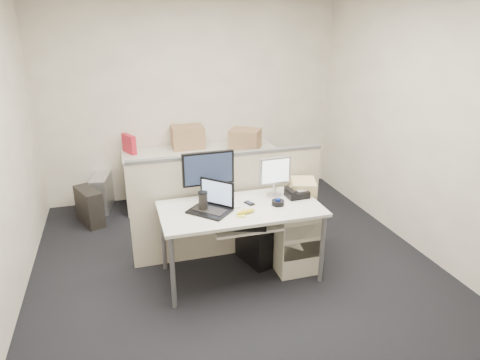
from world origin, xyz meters
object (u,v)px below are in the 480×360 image
object	(u,v)px
laptop	(209,198)
desk	(241,214)
monitor_main	(208,177)
desk_phone	(297,194)

from	to	relation	value
laptop	desk	bearing A→B (deg)	48.96
desk	laptop	world-z (taller)	laptop
desk	monitor_main	xyz separation A→B (m)	(-0.25, 0.23, 0.31)
monitor_main	desk_phone	distance (m)	0.89
monitor_main	desk	bearing A→B (deg)	-44.08
laptop	desk_phone	size ratio (longest dim) A/B	1.71
desk_phone	desk	bearing A→B (deg)	-174.62
desk	laptop	size ratio (longest dim) A/B	4.20
monitor_main	laptop	xyz separation A→B (m)	(-0.05, -0.25, -0.11)
monitor_main	desk_phone	bearing A→B (deg)	-11.51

